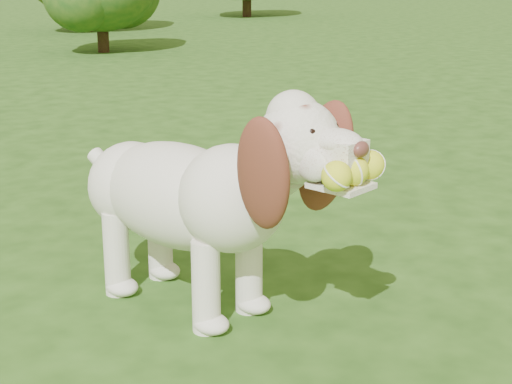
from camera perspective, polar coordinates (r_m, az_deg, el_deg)
ground at (r=3.24m, az=-9.12°, el=-6.77°), size 80.00×80.00×0.00m
dog at (r=2.84m, az=-4.12°, el=0.10°), size 0.59×1.35×0.88m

